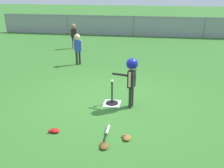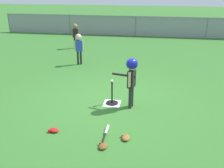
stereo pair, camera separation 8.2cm
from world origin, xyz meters
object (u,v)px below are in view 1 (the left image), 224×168
(baseball_on_tee, at_px, (112,81))
(fielder_deep_left, at_px, (78,45))
(spare_bat_silver, at_px, (107,131))
(glove_near_bats, at_px, (127,138))
(fielder_near_left, at_px, (74,33))
(batting_tee, at_px, (112,100))
(glove_by_plate, at_px, (104,146))
(batter_child, at_px, (132,73))
(glove_tossed_aside, at_px, (54,131))

(baseball_on_tee, xyz_separation_m, fielder_deep_left, (-1.80, 3.21, 0.13))
(spare_bat_silver, distance_m, glove_near_bats, 0.47)
(fielder_near_left, bearing_deg, batting_tee, -64.74)
(fielder_near_left, relative_size, glove_by_plate, 4.85)
(batting_tee, distance_m, glove_by_plate, 1.96)
(batting_tee, xyz_separation_m, glove_near_bats, (0.54, -1.59, -0.05))
(batter_child, bearing_deg, glove_tossed_aside, -136.35)
(baseball_on_tee, bearing_deg, batting_tee, -90.00)
(fielder_deep_left, xyz_separation_m, glove_near_bats, (2.35, -4.81, -0.73))
(batting_tee, bearing_deg, baseball_on_tee, 90.00)
(batting_tee, bearing_deg, spare_bat_silver, -85.62)
(baseball_on_tee, relative_size, fielder_near_left, 0.06)
(fielder_deep_left, height_order, glove_near_bats, fielder_deep_left)
(baseball_on_tee, distance_m, batter_child, 0.59)
(baseball_on_tee, xyz_separation_m, spare_bat_silver, (0.11, -1.42, -0.60))
(batter_child, bearing_deg, glove_near_bats, -88.31)
(batter_child, xyz_separation_m, glove_tossed_aside, (-1.51, -1.44, -0.89))
(fielder_near_left, height_order, spare_bat_silver, fielder_near_left)
(fielder_near_left, xyz_separation_m, spare_bat_silver, (2.81, -7.14, -0.72))
(spare_bat_silver, xyz_separation_m, glove_tossed_aside, (-1.11, -0.14, 0.01))
(batter_child, relative_size, fielder_deep_left, 1.09)
(batter_child, distance_m, glove_tossed_aside, 2.26)
(glove_by_plate, height_order, glove_near_bats, same)
(batting_tee, distance_m, fielder_near_left, 6.37)
(spare_bat_silver, bearing_deg, batter_child, 73.13)
(batting_tee, relative_size, fielder_deep_left, 0.50)
(fielder_near_left, relative_size, glove_near_bats, 5.22)
(batter_child, height_order, spare_bat_silver, batter_child)
(glove_by_plate, bearing_deg, baseball_on_tee, 94.23)
(glove_by_plate, bearing_deg, batter_child, 78.93)
(glove_near_bats, bearing_deg, baseball_on_tee, 108.88)
(spare_bat_silver, bearing_deg, fielder_near_left, 111.47)
(batting_tee, height_order, fielder_deep_left, fielder_deep_left)
(spare_bat_silver, bearing_deg, glove_by_plate, -86.18)
(batting_tee, height_order, spare_bat_silver, batting_tee)
(batter_child, xyz_separation_m, spare_bat_silver, (-0.39, -1.30, -0.89))
(batter_child, distance_m, fielder_near_left, 6.67)
(fielder_deep_left, relative_size, glove_tossed_aside, 4.64)
(spare_bat_silver, relative_size, glove_near_bats, 2.95)
(batting_tee, xyz_separation_m, batter_child, (0.50, -0.12, 0.83))
(batter_child, xyz_separation_m, glove_near_bats, (0.04, -1.47, -0.89))
(batting_tee, relative_size, spare_bat_silver, 0.90)
(batting_tee, xyz_separation_m, glove_tossed_aside, (-1.00, -1.56, -0.05))
(batting_tee, relative_size, glove_tossed_aside, 2.33)
(spare_bat_silver, distance_m, glove_by_plate, 0.53)
(batting_tee, xyz_separation_m, baseball_on_tee, (0.00, 0.00, 0.54))
(batting_tee, height_order, fielder_near_left, fielder_near_left)
(fielder_deep_left, relative_size, fielder_near_left, 1.02)
(fielder_deep_left, xyz_separation_m, glove_by_plate, (1.95, -5.16, -0.73))
(batting_tee, bearing_deg, glove_tossed_aside, -122.77)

